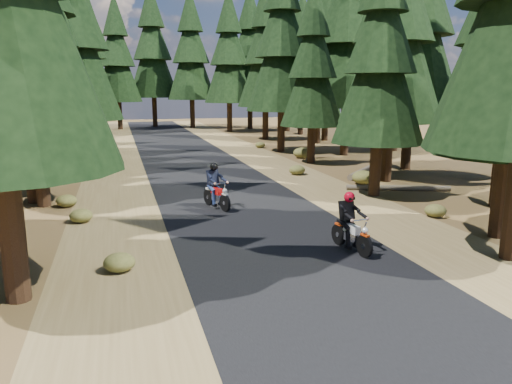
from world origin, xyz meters
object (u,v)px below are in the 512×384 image
(log_near, at_px, (367,169))
(rider_lead, at_px, (351,232))
(rider_follow, at_px, (217,193))
(log_far, at_px, (398,188))

(log_near, height_order, rider_lead, rider_lead)
(rider_lead, height_order, rider_follow, rider_follow)
(rider_lead, relative_size, rider_follow, 0.96)
(log_near, bearing_deg, rider_follow, 166.44)
(log_far, bearing_deg, log_near, 96.54)
(rider_lead, bearing_deg, log_far, -138.71)
(log_far, relative_size, rider_follow, 2.26)
(log_near, relative_size, rider_follow, 2.97)
(log_near, bearing_deg, rider_lead, -165.68)
(log_far, xyz_separation_m, rider_follow, (-8.48, -1.13, 0.46))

